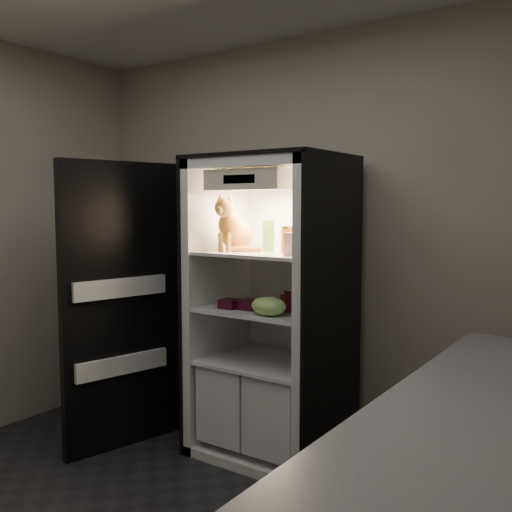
{
  "coord_description": "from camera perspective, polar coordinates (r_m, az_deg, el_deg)",
  "views": [
    {
      "loc": [
        1.93,
        -1.59,
        1.58
      ],
      "look_at": [
        -0.09,
        1.32,
        1.26
      ],
      "focal_mm": 40.0,
      "sensor_mm": 36.0,
      "label": 1
    }
  ],
  "objects": [
    {
      "name": "mayo_tub",
      "position": [
        3.56,
        3.93,
        1.64
      ],
      "size": [
        0.1,
        0.1,
        0.14
      ],
      "color": "white",
      "rests_on": "refrigerator"
    },
    {
      "name": "grape_bag",
      "position": [
        3.29,
        1.28,
        -5.04
      ],
      "size": [
        0.22,
        0.16,
        0.11
      ],
      "primitive_type": "ellipsoid",
      "color": "#88CB5E",
      "rests_on": "refrigerator"
    },
    {
      "name": "berry_box_right",
      "position": [
        3.48,
        -0.71,
        -4.9
      ],
      "size": [
        0.11,
        0.11,
        0.06
      ],
      "primitive_type": "cube",
      "color": "#450B1E",
      "rests_on": "refrigerator"
    },
    {
      "name": "fridge_door",
      "position": [
        3.8,
        -12.95,
        -5.01
      ],
      "size": [
        0.27,
        0.86,
        1.85
      ],
      "rotation": [
        0.0,
        0.0,
        -0.24
      ],
      "color": "black",
      "rests_on": "floor"
    },
    {
      "name": "tabby_cat",
      "position": [
        3.54,
        -2.26,
        2.69
      ],
      "size": [
        0.3,
        0.34,
        0.36
      ],
      "rotation": [
        0.0,
        0.0,
        0.06
      ],
      "color": "#B74F17",
      "rests_on": "refrigerator"
    },
    {
      "name": "condiment_jar",
      "position": [
        3.58,
        2.92,
        -4.35
      ],
      "size": [
        0.07,
        0.07,
        0.09
      ],
      "color": "#563318",
      "rests_on": "refrigerator"
    },
    {
      "name": "room_shell",
      "position": [
        2.5,
        -15.86,
        5.98
      ],
      "size": [
        3.6,
        3.6,
        3.6
      ],
      "color": "white",
      "rests_on": "floor"
    },
    {
      "name": "refrigerator",
      "position": [
        3.63,
        1.74,
        -7.33
      ],
      "size": [
        0.9,
        0.72,
        1.88
      ],
      "color": "white",
      "rests_on": "floor"
    },
    {
      "name": "pepper_jar",
      "position": [
        3.38,
        6.1,
        2.1
      ],
      "size": [
        0.13,
        0.13,
        0.21
      ],
      "color": "#A21E15",
      "rests_on": "refrigerator"
    },
    {
      "name": "parmesan_shaker",
      "position": [
        3.51,
        1.25,
        2.08
      ],
      "size": [
        0.07,
        0.07,
        0.19
      ],
      "color": "#248434",
      "rests_on": "refrigerator"
    },
    {
      "name": "soda_can_c",
      "position": [
        3.4,
        3.45,
        -4.48
      ],
      "size": [
        0.07,
        0.07,
        0.14
      ],
      "color": "black",
      "rests_on": "refrigerator"
    },
    {
      "name": "salsa_jar",
      "position": [
        3.42,
        3.22,
        1.69
      ],
      "size": [
        0.09,
        0.09,
        0.16
      ],
      "color": "#9C1F0E",
      "rests_on": "refrigerator"
    },
    {
      "name": "soda_can_a",
      "position": [
        3.52,
        4.46,
        -4.34
      ],
      "size": [
        0.06,
        0.06,
        0.11
      ],
      "color": "black",
      "rests_on": "refrigerator"
    },
    {
      "name": "berry_box_left",
      "position": [
        3.52,
        -2.63,
        -4.8
      ],
      "size": [
        0.11,
        0.11,
        0.06
      ],
      "primitive_type": "cube",
      "color": "#450B1E",
      "rests_on": "refrigerator"
    },
    {
      "name": "soda_can_b",
      "position": [
        3.37,
        4.92,
        -4.79
      ],
      "size": [
        0.06,
        0.06,
        0.11
      ],
      "color": "black",
      "rests_on": "refrigerator"
    },
    {
      "name": "cream_carton",
      "position": [
        3.22,
        3.68,
        1.2
      ],
      "size": [
        0.07,
        0.07,
        0.13
      ],
      "primitive_type": "cube",
      "color": "silver",
      "rests_on": "refrigerator"
    }
  ]
}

